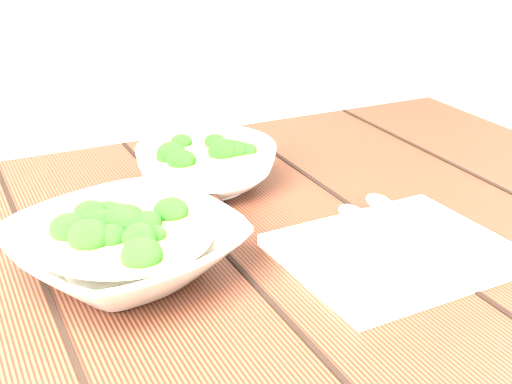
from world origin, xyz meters
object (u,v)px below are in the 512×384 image
object	(u,v)px
soup_bowl_front	(126,247)
napkin	(395,252)
trivet	(182,210)
table	(236,328)
soup_bowl_back	(207,165)

from	to	relation	value
soup_bowl_front	napkin	xyz separation A→B (m)	(0.28, -0.10, -0.03)
trivet	soup_bowl_front	bearing A→B (deg)	-134.55
table	napkin	bearing A→B (deg)	-36.64
soup_bowl_front	soup_bowl_back	distance (m)	0.25
trivet	table	bearing A→B (deg)	-69.09
soup_bowl_back	napkin	world-z (taller)	soup_bowl_back
napkin	table	bearing A→B (deg)	140.74
trivet	soup_bowl_back	bearing A→B (deg)	50.66
soup_bowl_back	trivet	bearing A→B (deg)	-129.34
table	trivet	distance (m)	0.16
soup_bowl_front	napkin	distance (m)	0.30
table	soup_bowl_back	distance (m)	0.23
table	napkin	size ratio (longest dim) A/B	4.89
table	trivet	world-z (taller)	trivet
table	trivet	size ratio (longest dim) A/B	11.00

